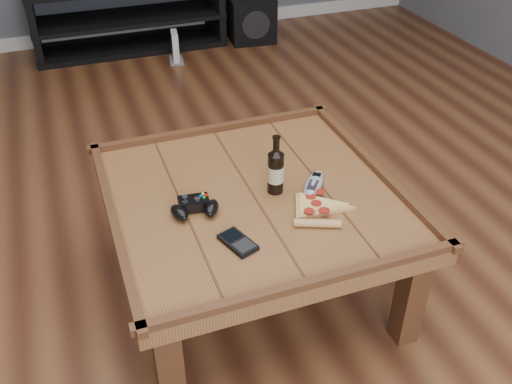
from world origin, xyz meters
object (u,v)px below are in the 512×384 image
object	(u,v)px
game_controller	(195,207)
subwoofer	(251,18)
game_console	(175,48)
smartphone	(238,242)
media_console	(128,16)
beer_bottle	(276,170)
pizza_slice	(316,208)
remote_control	(313,185)
coffee_table	(253,208)

from	to	relation	value
game_controller	subwoofer	xyz separation A→B (m)	(1.14, 2.64, -0.30)
game_controller	game_console	bearing A→B (deg)	85.05
smartphone	game_controller	bearing A→B (deg)	92.65
media_console	smartphone	world-z (taller)	media_console
beer_bottle	subwoofer	xyz separation A→B (m)	(0.84, 2.62, -0.37)
media_console	pizza_slice	xyz separation A→B (m)	(0.17, -2.91, 0.21)
media_console	beer_bottle	xyz separation A→B (m)	(0.08, -2.76, 0.29)
game_console	media_console	bearing A→B (deg)	132.72
beer_bottle	game_console	size ratio (longest dim) A/B	1.02
beer_bottle	subwoofer	bearing A→B (deg)	72.23
pizza_slice	remote_control	size ratio (longest dim) A/B	1.70
pizza_slice	game_console	bearing A→B (deg)	110.62
game_controller	pizza_slice	xyz separation A→B (m)	(0.39, -0.13, -0.01)
subwoofer	game_console	xyz separation A→B (m)	(-0.66, -0.24, -0.07)
coffee_table	beer_bottle	distance (m)	0.17
media_console	pizza_slice	size ratio (longest dim) A/B	4.40
beer_bottle	smartphone	size ratio (longest dim) A/B	1.52
subwoofer	pizza_slice	bearing A→B (deg)	-99.16
media_console	game_controller	xyz separation A→B (m)	(-0.22, -2.78, 0.23)
game_controller	remote_control	xyz separation A→B (m)	(0.43, -0.00, -0.01)
pizza_slice	game_console	size ratio (longest dim) A/B	1.47
media_console	game_controller	size ratio (longest dim) A/B	7.66
beer_bottle	pizza_slice	world-z (taller)	beer_bottle
game_console	beer_bottle	bearing A→B (deg)	-85.31
smartphone	subwoofer	xyz separation A→B (m)	(1.06, 2.85, -0.29)
coffee_table	game_controller	bearing A→B (deg)	-171.03
coffee_table	media_console	xyz separation A→B (m)	(0.00, 2.75, -0.15)
subwoofer	game_console	bearing A→B (deg)	-154.04
remote_control	subwoofer	world-z (taller)	remote_control
pizza_slice	smartphone	bearing A→B (deg)	-143.46
coffee_table	game_controller	xyz separation A→B (m)	(-0.22, -0.03, 0.08)
media_console	game_console	distance (m)	0.48
subwoofer	game_controller	bearing A→B (deg)	-107.32
beer_bottle	game_controller	xyz separation A→B (m)	(-0.30, -0.03, -0.07)
coffee_table	media_console	bearing A→B (deg)	90.00
beer_bottle	pizza_slice	xyz separation A→B (m)	(0.09, -0.16, -0.08)
smartphone	beer_bottle	bearing A→B (deg)	27.25
game_controller	remote_control	size ratio (longest dim) A/B	0.98
game_controller	game_console	distance (m)	2.48
remote_control	subwoofer	size ratio (longest dim) A/B	0.51
smartphone	game_console	bearing A→B (deg)	61.95
game_controller	game_console	world-z (taller)	game_controller
smartphone	remote_control	size ratio (longest dim) A/B	0.78
remote_control	game_console	size ratio (longest dim) A/B	0.86
coffee_table	beer_bottle	world-z (taller)	beer_bottle
media_console	beer_bottle	size ratio (longest dim) A/B	6.33
game_controller	smartphone	size ratio (longest dim) A/B	1.25
coffee_table	game_controller	world-z (taller)	game_controller
coffee_table	smartphone	distance (m)	0.28
pizza_slice	game_controller	bearing A→B (deg)	-175.81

